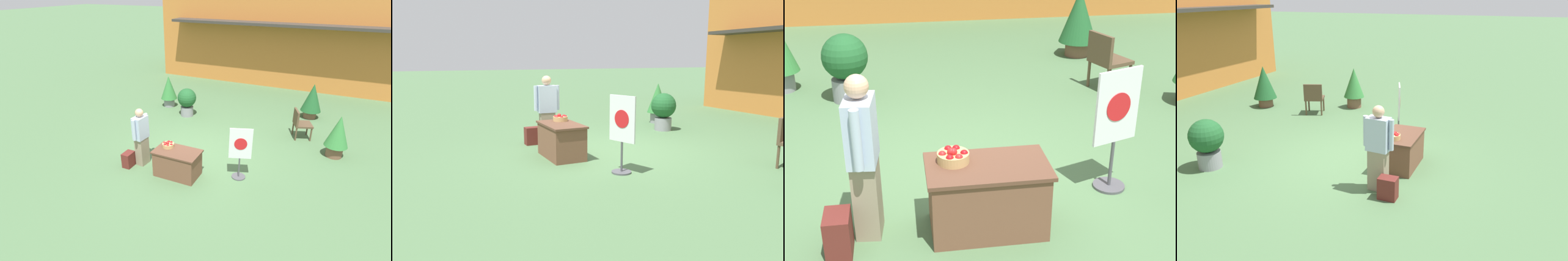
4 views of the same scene
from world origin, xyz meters
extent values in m
plane|color=#4C7047|center=(0.00, 0.00, 0.00)|extent=(120.00, 120.00, 0.00)
cube|color=brown|center=(0.03, -1.17, 0.34)|extent=(1.13, 0.67, 0.68)
cube|color=brown|center=(0.03, -1.17, 0.70)|extent=(1.20, 0.71, 0.04)
cylinder|color=tan|center=(-0.28, -1.07, 0.77)|extent=(0.31, 0.31, 0.10)
sphere|color=#A30F14|center=(-0.18, -1.08, 0.81)|extent=(0.08, 0.08, 0.08)
sphere|color=#A30F14|center=(-0.24, -0.97, 0.81)|extent=(0.08, 0.08, 0.08)
sphere|color=#A30F14|center=(-0.32, -0.97, 0.81)|extent=(0.08, 0.08, 0.08)
sphere|color=red|center=(-0.39, -1.07, 0.81)|extent=(0.08, 0.08, 0.08)
sphere|color=#A30F14|center=(-0.33, -1.16, 0.81)|extent=(0.08, 0.08, 0.08)
sphere|color=red|center=(-0.24, -1.16, 0.81)|extent=(0.08, 0.08, 0.08)
sphere|color=#A30F14|center=(-0.29, -1.09, 0.84)|extent=(0.08, 0.08, 0.08)
sphere|color=red|center=(-0.29, -1.09, 0.84)|extent=(0.08, 0.08, 0.08)
sphere|color=red|center=(-0.30, -1.09, 0.84)|extent=(0.08, 0.08, 0.08)
cube|color=gray|center=(-1.13, -1.07, 0.40)|extent=(0.27, 0.36, 0.80)
cube|color=silver|center=(-1.13, -1.07, 1.11)|extent=(0.30, 0.44, 0.63)
sphere|color=tan|center=(-1.13, -1.07, 1.54)|extent=(0.22, 0.22, 0.22)
cylinder|color=silver|center=(-1.11, -0.81, 1.14)|extent=(0.09, 0.09, 0.58)
cylinder|color=silver|center=(-1.15, -1.33, 1.14)|extent=(0.09, 0.09, 0.58)
cube|color=maroon|center=(-1.40, -1.36, 0.21)|extent=(0.24, 0.34, 0.42)
cylinder|color=#4C4C51|center=(1.54, -0.60, 0.01)|extent=(0.36, 0.36, 0.03)
cylinder|color=#4C4C51|center=(1.54, -0.60, 0.31)|extent=(0.04, 0.04, 0.55)
cube|color=silver|center=(1.54, -0.60, 1.00)|extent=(0.55, 0.22, 0.83)
cylinder|color=red|center=(1.55, -0.62, 1.00)|extent=(0.31, 0.11, 0.32)
cylinder|color=brown|center=(2.85, 2.80, 0.22)|extent=(0.05, 0.05, 0.45)
cylinder|color=brown|center=(3.01, 2.36, 0.22)|extent=(0.05, 0.05, 0.45)
cylinder|color=brown|center=(2.41, 2.63, 0.22)|extent=(0.05, 0.05, 0.45)
cylinder|color=brown|center=(2.57, 2.19, 0.22)|extent=(0.05, 0.05, 0.45)
cube|color=brown|center=(2.71, 2.50, 0.48)|extent=(0.71, 0.71, 0.06)
cube|color=brown|center=(2.48, 2.41, 0.74)|extent=(0.25, 0.54, 0.45)
cylinder|color=gray|center=(-1.57, 2.61, 0.18)|extent=(0.48, 0.48, 0.36)
sphere|color=#1E5628|center=(-1.57, 2.61, 0.72)|extent=(0.71, 0.71, 0.71)
cylinder|color=brown|center=(3.76, 1.64, 0.17)|extent=(0.46, 0.46, 0.35)
cone|color=#337A38|center=(3.76, 1.64, 0.81)|extent=(0.66, 0.66, 0.93)
cylinder|color=brown|center=(2.77, 4.38, 0.14)|extent=(0.46, 0.46, 0.28)
cone|color=#1E5628|center=(2.77, 4.38, 0.81)|extent=(0.74, 0.74, 1.04)
camera|label=1|loc=(3.36, -7.18, 4.58)|focal=28.00mm
camera|label=2|loc=(7.29, -4.03, 2.05)|focal=35.00mm
camera|label=3|loc=(-0.74, -5.70, 3.21)|focal=50.00mm
camera|label=4|loc=(-7.18, -3.37, 3.53)|focal=35.00mm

